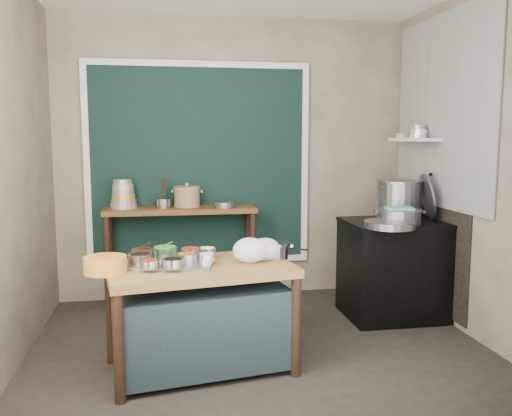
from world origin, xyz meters
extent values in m
cube|color=black|center=(0.00, 0.00, -0.01)|extent=(3.50, 3.00, 0.02)
cube|color=gray|center=(0.00, 1.51, 1.40)|extent=(3.50, 0.02, 2.80)
cube|color=gray|center=(-1.76, 0.00, 1.40)|extent=(0.02, 3.00, 2.80)
cube|color=gray|center=(1.76, 0.00, 1.40)|extent=(0.02, 3.00, 2.80)
cube|color=black|center=(-0.35, 1.47, 1.35)|extent=(2.10, 0.02, 1.90)
cube|color=#B2B2AA|center=(1.74, 0.55, 1.85)|extent=(0.02, 1.70, 1.70)
cube|color=black|center=(1.74, 0.65, 0.70)|extent=(0.01, 1.30, 1.30)
cube|color=beige|center=(1.63, 0.85, 1.60)|extent=(0.22, 0.70, 0.03)
cube|color=brown|center=(-0.47, -0.30, 0.38)|extent=(1.35, 0.91, 0.75)
cube|color=#4F3016|center=(-0.55, 1.28, 0.47)|extent=(1.45, 0.40, 0.95)
cube|color=black|center=(1.35, 0.55, 0.42)|extent=(0.90, 0.68, 0.85)
cube|color=black|center=(1.35, 0.55, 0.86)|extent=(0.92, 0.69, 0.03)
cube|color=gray|center=(-0.66, -0.25, 0.76)|extent=(0.63, 0.50, 0.02)
cylinder|color=gray|center=(-0.52, -0.12, 0.80)|extent=(0.14, 0.14, 0.06)
cylinder|color=gray|center=(-0.87, -0.12, 0.81)|extent=(0.15, 0.15, 0.06)
cylinder|color=gray|center=(-0.71, -0.11, 0.81)|extent=(0.18, 0.18, 0.07)
cylinder|color=gray|center=(-0.41, -0.12, 0.80)|extent=(0.13, 0.13, 0.06)
cylinder|color=gray|center=(-0.81, -0.43, 0.80)|extent=(0.13, 0.13, 0.05)
cylinder|color=gray|center=(-0.88, -0.27, 0.81)|extent=(0.16, 0.16, 0.06)
cylinder|color=gray|center=(-0.56, -0.30, 0.80)|extent=(0.14, 0.14, 0.06)
cylinder|color=gray|center=(-0.66, -0.44, 0.80)|extent=(0.14, 0.14, 0.06)
cylinder|color=silver|center=(-0.43, -0.30, 0.80)|extent=(0.12, 0.12, 0.05)
cylinder|color=orange|center=(-1.09, -0.41, 0.80)|extent=(0.33, 0.33, 0.11)
ellipsoid|color=white|center=(-0.13, -0.29, 0.84)|extent=(0.29, 0.27, 0.18)
ellipsoid|color=white|center=(-0.01, -0.25, 0.83)|extent=(0.27, 0.25, 0.16)
cylinder|color=tan|center=(-1.08, 1.29, 0.97)|extent=(0.25, 0.25, 0.05)
cylinder|color=gray|center=(-1.08, 1.29, 1.02)|extent=(0.24, 0.24, 0.05)
cylinder|color=gold|center=(-1.08, 1.29, 1.07)|extent=(0.22, 0.22, 0.05)
cylinder|color=gray|center=(-1.08, 1.29, 1.11)|extent=(0.21, 0.21, 0.05)
cylinder|color=tan|center=(-1.08, 1.29, 1.16)|extent=(0.20, 0.20, 0.05)
cylinder|color=gray|center=(-1.08, 1.29, 1.20)|extent=(0.17, 0.17, 0.05)
cylinder|color=gray|center=(-0.71, 1.27, 0.99)|extent=(0.17, 0.17, 0.09)
cylinder|color=gray|center=(-0.13, 1.22, 0.98)|extent=(0.28, 0.28, 0.05)
cylinder|color=gray|center=(1.65, 0.59, 1.09)|extent=(0.20, 0.44, 0.42)
cube|color=#5DA78F|center=(1.29, 0.38, 1.02)|extent=(0.26, 0.22, 0.02)
cylinder|color=gray|center=(1.13, 0.20, 0.91)|extent=(0.52, 0.52, 0.06)
cylinder|color=silver|center=(1.63, 0.77, 1.64)|extent=(0.15, 0.15, 0.04)
cylinder|color=silver|center=(1.63, 0.77, 1.68)|extent=(0.14, 0.14, 0.04)
cylinder|color=gray|center=(1.63, 0.77, 1.72)|extent=(0.13, 0.13, 0.04)
cylinder|color=gray|center=(1.63, 1.11, 1.64)|extent=(0.17, 0.17, 0.05)
camera|label=1|loc=(-0.71, -3.95, 1.62)|focal=38.00mm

